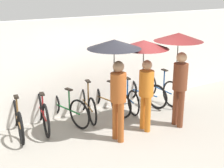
# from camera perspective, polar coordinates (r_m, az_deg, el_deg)

# --- Properties ---
(ground_plane) EXTENTS (30.00, 30.00, 0.00)m
(ground_plane) POSITION_cam_1_polar(r_m,az_deg,el_deg) (6.49, 4.97, -10.91)
(ground_plane) COLOR gray
(back_wall) EXTENTS (11.93, 0.12, 2.38)m
(back_wall) POSITION_cam_1_polar(r_m,az_deg,el_deg) (7.78, -4.23, 3.43)
(back_wall) COLOR silver
(back_wall) RESTS_ON ground
(parked_bicycle_0) EXTENTS (0.44, 1.67, 1.02)m
(parked_bicycle_0) POSITION_cam_1_polar(r_m,az_deg,el_deg) (7.03, -16.90, -6.02)
(parked_bicycle_0) COLOR black
(parked_bicycle_0) RESTS_ON ground
(parked_bicycle_1) EXTENTS (0.48, 1.68, 1.05)m
(parked_bicycle_1) POSITION_cam_1_polar(r_m,az_deg,el_deg) (7.18, -12.65, -4.97)
(parked_bicycle_1) COLOR black
(parked_bicycle_1) RESTS_ON ground
(parked_bicycle_2) EXTENTS (0.58, 1.74, 1.00)m
(parked_bicycle_2) POSITION_cam_1_polar(r_m,az_deg,el_deg) (7.41, -8.70, -4.17)
(parked_bicycle_2) COLOR black
(parked_bicycle_2) RESTS_ON ground
(parked_bicycle_3) EXTENTS (0.50, 1.61, 1.06)m
(parked_bicycle_3) POSITION_cam_1_polar(r_m,az_deg,el_deg) (7.61, -4.69, -3.50)
(parked_bicycle_3) COLOR black
(parked_bicycle_3) RESTS_ON ground
(parked_bicycle_4) EXTENTS (0.56, 1.74, 1.11)m
(parked_bicycle_4) POSITION_cam_1_polar(r_m,az_deg,el_deg) (7.88, -1.21, -2.63)
(parked_bicycle_4) COLOR black
(parked_bicycle_4) RESTS_ON ground
(parked_bicycle_5) EXTENTS (0.47, 1.73, 1.01)m
(parked_bicycle_5) POSITION_cam_1_polar(r_m,az_deg,el_deg) (8.17, 2.23, -2.00)
(parked_bicycle_5) COLOR black
(parked_bicycle_5) RESTS_ON ground
(parked_bicycle_6) EXTENTS (0.56, 1.64, 1.11)m
(parked_bicycle_6) POSITION_cam_1_polar(r_m,az_deg,el_deg) (8.45, 5.46, -1.36)
(parked_bicycle_6) COLOR black
(parked_bicycle_6) RESTS_ON ground
(parked_bicycle_7) EXTENTS (0.44, 1.71, 0.97)m
(parked_bicycle_7) POSITION_cam_1_polar(r_m,az_deg,el_deg) (8.74, 8.66, -0.71)
(parked_bicycle_7) COLOR black
(parked_bicycle_7) RESTS_ON ground
(pedestrian_leading) EXTENTS (1.07, 1.07, 2.10)m
(pedestrian_leading) POSITION_cam_1_polar(r_m,az_deg,el_deg) (6.11, 0.65, 4.19)
(pedestrian_leading) COLOR #9E4C1E
(pedestrian_leading) RESTS_ON ground
(pedestrian_center) EXTENTS (1.07, 1.07, 2.00)m
(pedestrian_center) POSITION_cam_1_polar(r_m,az_deg,el_deg) (6.64, 5.97, 4.58)
(pedestrian_center) COLOR #C66B1E
(pedestrian_center) RESTS_ON ground
(pedestrian_trailing) EXTENTS (1.07, 1.07, 2.12)m
(pedestrian_trailing) POSITION_cam_1_polar(r_m,az_deg,el_deg) (6.95, 12.15, 5.60)
(pedestrian_trailing) COLOR brown
(pedestrian_trailing) RESTS_ON ground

